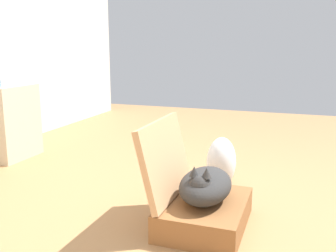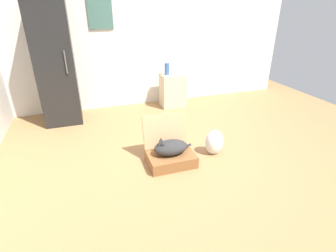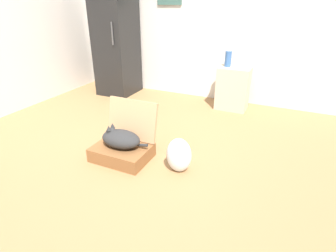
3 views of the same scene
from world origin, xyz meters
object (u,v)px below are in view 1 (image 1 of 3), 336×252
object	(u,v)px
suitcase_base	(205,213)
side_table	(8,122)
plastic_bag_white	(221,162)
cat	(205,185)

from	to	relation	value
suitcase_base	side_table	distance (m)	2.15
plastic_bag_white	side_table	size ratio (longest dim) A/B	0.55
cat	plastic_bag_white	distance (m)	0.66
cat	side_table	xyz separation A→B (m)	(0.74, 2.01, 0.08)
cat	suitcase_base	bearing A→B (deg)	-2.32
suitcase_base	cat	size ratio (longest dim) A/B	1.15
plastic_bag_white	side_table	distance (m)	1.97
suitcase_base	side_table	size ratio (longest dim) A/B	0.91
cat	plastic_bag_white	bearing A→B (deg)	3.93
suitcase_base	plastic_bag_white	bearing A→B (deg)	4.01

